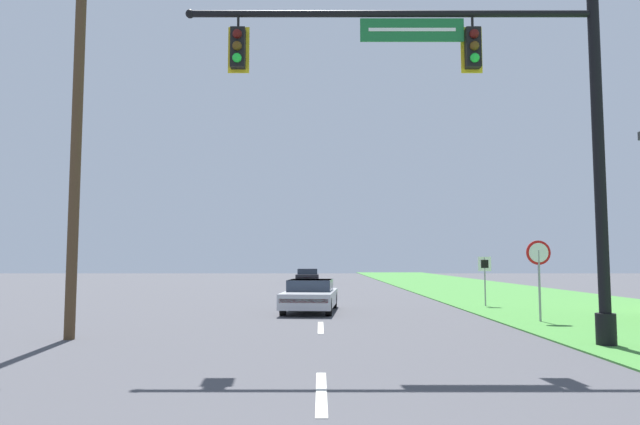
{
  "coord_description": "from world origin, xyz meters",
  "views": [
    {
      "loc": [
        -0.02,
        -2.53,
        1.94
      ],
      "look_at": [
        0.0,
        22.58,
        4.03
      ],
      "focal_mm": 32.0,
      "sensor_mm": 36.0,
      "label": 1
    }
  ],
  "objects_px": {
    "stop_sign": "(538,262)",
    "signal_mast": "(497,116)",
    "far_car": "(307,276)",
    "utility_pole_near": "(77,118)",
    "car_ahead": "(310,295)",
    "route_sign_post": "(484,270)"
  },
  "relations": [
    {
      "from": "far_car",
      "to": "stop_sign",
      "type": "xyz_separation_m",
      "value": [
        7.86,
        -29.11,
        1.26
      ]
    },
    {
      "from": "car_ahead",
      "to": "stop_sign",
      "type": "xyz_separation_m",
      "value": [
        7.2,
        -3.81,
        1.26
      ]
    },
    {
      "from": "far_car",
      "to": "utility_pole_near",
      "type": "distance_m",
      "value": 33.61
    },
    {
      "from": "far_car",
      "to": "route_sign_post",
      "type": "relative_size",
      "value": 2.07
    },
    {
      "from": "far_car",
      "to": "stop_sign",
      "type": "height_order",
      "value": "stop_sign"
    },
    {
      "from": "signal_mast",
      "to": "utility_pole_near",
      "type": "distance_m",
      "value": 10.31
    },
    {
      "from": "utility_pole_near",
      "to": "car_ahead",
      "type": "bearing_deg",
      "value": 52.65
    },
    {
      "from": "signal_mast",
      "to": "stop_sign",
      "type": "xyz_separation_m",
      "value": [
        2.72,
        4.91,
        -3.39
      ]
    },
    {
      "from": "stop_sign",
      "to": "signal_mast",
      "type": "bearing_deg",
      "value": -119.02
    },
    {
      "from": "car_ahead",
      "to": "far_car",
      "type": "bearing_deg",
      "value": 91.48
    },
    {
      "from": "car_ahead",
      "to": "route_sign_post",
      "type": "xyz_separation_m",
      "value": [
        7.23,
        2.18,
        0.92
      ]
    },
    {
      "from": "signal_mast",
      "to": "utility_pole_near",
      "type": "bearing_deg",
      "value": 173.49
    },
    {
      "from": "stop_sign",
      "to": "route_sign_post",
      "type": "distance_m",
      "value": 6.0
    },
    {
      "from": "far_car",
      "to": "stop_sign",
      "type": "relative_size",
      "value": 1.68
    },
    {
      "from": "utility_pole_near",
      "to": "route_sign_post",
      "type": "bearing_deg",
      "value": 36.83
    },
    {
      "from": "signal_mast",
      "to": "stop_sign",
      "type": "height_order",
      "value": "signal_mast"
    },
    {
      "from": "car_ahead",
      "to": "stop_sign",
      "type": "height_order",
      "value": "stop_sign"
    },
    {
      "from": "signal_mast",
      "to": "utility_pole_near",
      "type": "xyz_separation_m",
      "value": [
        -10.24,
        1.17,
        0.24
      ]
    },
    {
      "from": "car_ahead",
      "to": "route_sign_post",
      "type": "distance_m",
      "value": 7.61
    },
    {
      "from": "car_ahead",
      "to": "stop_sign",
      "type": "relative_size",
      "value": 1.9
    },
    {
      "from": "car_ahead",
      "to": "route_sign_post",
      "type": "height_order",
      "value": "route_sign_post"
    },
    {
      "from": "stop_sign",
      "to": "utility_pole_near",
      "type": "xyz_separation_m",
      "value": [
        -12.96,
        -3.74,
        3.63
      ]
    }
  ]
}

